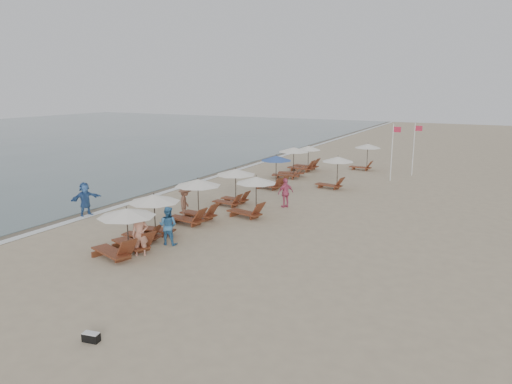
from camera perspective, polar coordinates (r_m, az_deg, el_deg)
The scene contains 21 objects.
ground at distance 20.61m, azimuth 0.88°, elevation -7.27°, with size 160.00×160.00×0.00m, color tan.
wet_sand_band at distance 35.27m, azimuth -10.09°, elevation 0.94°, with size 3.20×140.00×0.01m, color #6B5E4C.
foam_line at distance 34.51m, azimuth -8.37°, elevation 0.76°, with size 0.50×140.00×0.02m, color white.
lounger_station_0 at distance 20.84m, azimuth -15.60°, elevation -4.54°, with size 2.83×2.57×2.06m.
lounger_station_1 at distance 22.76m, azimuth -12.38°, elevation -2.59°, with size 2.61×2.41×2.11m.
lounger_station_2 at distance 25.04m, azimuth -7.39°, elevation -1.06°, with size 2.76×2.40×2.31m.
lounger_station_3 at distance 28.48m, azimuth -2.74°, elevation 0.93°, with size 2.52×2.41×2.19m.
lounger_station_4 at distance 33.26m, azimuth 2.06°, elevation 2.41°, with size 2.54×2.22×2.29m.
lounger_station_5 at distance 37.16m, azimuth 4.16°, elevation 3.52°, with size 2.77×2.41×2.38m.
lounger_station_6 at distance 40.46m, azimuth 5.85°, elevation 3.90°, with size 2.66×2.10×2.10m.
inland_station_0 at distance 25.74m, azimuth -0.62°, elevation -0.12°, with size 2.77×2.24×2.22m.
inland_station_1 at distance 33.48m, azimuth 9.33°, elevation 2.80°, with size 2.65×2.24×2.22m.
inland_station_2 at distance 41.45m, azimuth 12.90°, elevation 4.57°, with size 2.58×2.24×2.22m.
beachgoer_near at distance 20.60m, azimuth -13.67°, elevation -4.91°, with size 0.68×0.45×1.86m, color tan.
beachgoer_mid_a at distance 21.76m, azimuth -10.47°, elevation -3.97°, with size 0.86×0.67×1.76m, color teal.
beachgoer_mid_b at distance 25.49m, azimuth -8.46°, elevation -1.37°, with size 1.18×0.68×1.83m, color #885A45.
beachgoer_far_a at distance 27.96m, azimuth 3.56°, elevation -0.10°, with size 1.02×0.42×1.74m, color #CB5177.
waterline_walker at distance 27.75m, azimuth -19.73°, elevation -0.80°, with size 1.73×0.55×1.87m, color #325A98.
duffel_bag at distance 14.67m, azimuth -19.09°, elevation -16.05°, with size 0.51×0.32×0.27m.
flag_pole_near at distance 36.97m, azimuth 15.99°, elevation 4.90°, with size 0.60×0.08×4.26m.
flag_pole_far at distance 39.76m, azimuth 18.37°, elevation 5.17°, with size 0.59×0.08×4.15m.
Camera 1 is at (8.65, -17.35, 6.99)m, focal length 33.50 mm.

